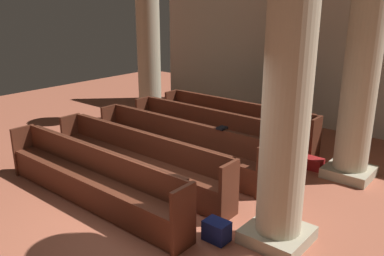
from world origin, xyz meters
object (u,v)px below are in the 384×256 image
object	(u,v)px
pew_row_0	(235,120)
lectern	(281,116)
hymn_book	(222,128)
kneeler_box_navy	(217,231)
pew_row_3	(138,157)
pew_row_2	(176,142)
pillar_aisle_side	(362,66)
pew_row_1	(208,130)
kneeler_box_red	(312,163)
pew_row_4	(90,175)
pillar_aisle_rear	(287,93)
pillar_far_side	(148,44)

from	to	relation	value
pew_row_0	lectern	world-z (taller)	lectern
hymn_book	kneeler_box_navy	size ratio (longest dim) A/B	0.56
pew_row_3	kneeler_box_navy	distance (m)	2.21
pew_row_0	pew_row_2	size ratio (longest dim) A/B	1.00
pew_row_0	lectern	distance (m)	1.22
pillar_aisle_side	hymn_book	size ratio (longest dim) A/B	20.84
pew_row_0	pew_row_2	world-z (taller)	same
pew_row_1	lectern	bearing A→B (deg)	73.22
pew_row_0	kneeler_box_navy	distance (m)	4.14
kneeler_box_red	pew_row_2	bearing A→B (deg)	-143.41
pew_row_0	hymn_book	size ratio (longest dim) A/B	21.09
pew_row_4	kneeler_box_red	xyz separation A→B (m)	(2.08, 3.53, -0.37)
pew_row_3	pillar_aisle_rear	bearing A→B (deg)	-1.32
pew_row_4	pillar_aisle_side	xyz separation A→B (m)	(2.74, 3.62, 1.52)
pew_row_0	pew_row_1	size ratio (longest dim) A/B	1.00
pillar_aisle_side	kneeler_box_red	distance (m)	2.01
pew_row_1	pillar_aisle_side	world-z (taller)	pillar_aisle_side
lectern	hymn_book	bearing A→B (deg)	-83.91
kneeler_box_navy	pillar_aisle_rear	bearing A→B (deg)	38.57
hymn_book	kneeler_box_red	distance (m)	1.95
pew_row_0	pew_row_4	bearing A→B (deg)	-90.00
pew_row_0	pew_row_3	xyz separation A→B (m)	(0.00, -2.98, 0.00)
hymn_book	kneeler_box_navy	xyz separation A→B (m)	(1.19, -1.75, -0.76)
pillar_far_side	kneeler_box_navy	distance (m)	6.24
pew_row_0	kneeler_box_red	bearing A→B (deg)	-12.09
pillar_far_side	pew_row_0	bearing A→B (deg)	0.63
pew_row_3	kneeler_box_navy	bearing A→B (deg)	-14.91
pillar_far_side	hymn_book	world-z (taller)	pillar_far_side
kneeler_box_red	pew_row_1	bearing A→B (deg)	-165.21
pew_row_1	kneeler_box_red	bearing A→B (deg)	14.79
pillar_far_side	lectern	distance (m)	3.81
pew_row_3	kneeler_box_red	xyz separation A→B (m)	(2.08, 2.54, -0.37)
pew_row_2	pillar_aisle_rear	world-z (taller)	pillar_aisle_rear
lectern	kneeler_box_red	bearing A→B (deg)	-45.70
pew_row_3	pillar_far_side	world-z (taller)	pillar_far_side
lectern	kneeler_box_navy	distance (m)	4.85
pew_row_2	pew_row_4	world-z (taller)	same
pillar_aisle_rear	hymn_book	bearing A→B (deg)	145.52
lectern	pillar_aisle_rear	bearing A→B (deg)	-62.63
pillar_aisle_side	pillar_far_side	world-z (taller)	same
pillar_far_side	hymn_book	size ratio (longest dim) A/B	20.84
pew_row_3	pillar_far_side	xyz separation A→B (m)	(-2.69, 2.95, 1.52)
pew_row_3	lectern	world-z (taller)	lectern
pew_row_2	pillar_far_side	world-z (taller)	pillar_far_side
pillar_aisle_rear	kneeler_box_navy	xyz separation A→B (m)	(-0.63, -0.50, -1.86)
pillar_far_side	kneeler_box_red	distance (m)	5.15
pew_row_2	kneeler_box_red	xyz separation A→B (m)	(2.08, 1.54, -0.37)
lectern	pew_row_1	bearing A→B (deg)	-106.78
pew_row_0	pew_row_1	bearing A→B (deg)	-90.00
pillar_aisle_side	pew_row_1	bearing A→B (deg)	-166.86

